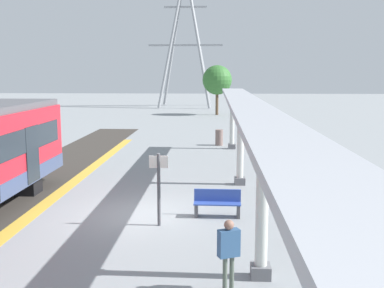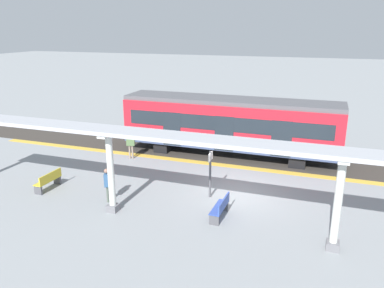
{
  "view_description": "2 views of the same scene",
  "coord_description": "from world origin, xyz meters",
  "px_view_note": "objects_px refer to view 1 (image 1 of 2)",
  "views": [
    {
      "loc": [
        2.33,
        -14.42,
        4.55
      ],
      "look_at": [
        1.48,
        2.96,
        1.86
      ],
      "focal_mm": 43.21,
      "sensor_mm": 36.0,
      "label": 1
    },
    {
      "loc": [
        16.03,
        3.43,
        7.46
      ],
      "look_at": [
        -0.24,
        -2.3,
        2.15
      ],
      "focal_mm": 35.59,
      "sensor_mm": 36.0,
      "label": 2
    }
  ],
  "objects_px": {
    "canopy_pillar_fourth": "(232,120)",
    "passenger_by_the_benches": "(229,247)",
    "bench_mid_platform": "(217,203)",
    "platform_info_sign": "(159,182)",
    "trash_bin": "(219,137)",
    "canopy_pillar_third": "(240,142)",
    "canopy_pillar_second": "(262,202)"
  },
  "relations": [
    {
      "from": "canopy_pillar_third",
      "to": "platform_info_sign",
      "type": "distance_m",
      "value": 5.97
    },
    {
      "from": "bench_mid_platform",
      "to": "trash_bin",
      "type": "distance_m",
      "value": 14.68
    },
    {
      "from": "bench_mid_platform",
      "to": "passenger_by_the_benches",
      "type": "distance_m",
      "value": 5.18
    },
    {
      "from": "platform_info_sign",
      "to": "canopy_pillar_fourth",
      "type": "bearing_deg",
      "value": 79.34
    },
    {
      "from": "bench_mid_platform",
      "to": "platform_info_sign",
      "type": "distance_m",
      "value": 2.2
    },
    {
      "from": "trash_bin",
      "to": "canopy_pillar_third",
      "type": "bearing_deg",
      "value": -85.84
    },
    {
      "from": "canopy_pillar_fourth",
      "to": "passenger_by_the_benches",
      "type": "distance_m",
      "value": 18.53
    },
    {
      "from": "trash_bin",
      "to": "platform_info_sign",
      "type": "distance_m",
      "value": 15.82
    },
    {
      "from": "canopy_pillar_third",
      "to": "bench_mid_platform",
      "type": "distance_m",
      "value": 4.6
    },
    {
      "from": "canopy_pillar_fourth",
      "to": "passenger_by_the_benches",
      "type": "bearing_deg",
      "value": -92.3
    },
    {
      "from": "canopy_pillar_third",
      "to": "canopy_pillar_second",
      "type": "bearing_deg",
      "value": -90.0
    },
    {
      "from": "canopy_pillar_second",
      "to": "canopy_pillar_third",
      "type": "bearing_deg",
      "value": 90.0
    },
    {
      "from": "platform_info_sign",
      "to": "canopy_pillar_second",
      "type": "bearing_deg",
      "value": -52.01
    },
    {
      "from": "canopy_pillar_second",
      "to": "canopy_pillar_third",
      "type": "height_order",
      "value": "same"
    },
    {
      "from": "bench_mid_platform",
      "to": "platform_info_sign",
      "type": "bearing_deg",
      "value": -150.45
    },
    {
      "from": "canopy_pillar_fourth",
      "to": "bench_mid_platform",
      "type": "bearing_deg",
      "value": -94.06
    },
    {
      "from": "canopy_pillar_fourth",
      "to": "bench_mid_platform",
      "type": "relative_size",
      "value": 2.29
    },
    {
      "from": "trash_bin",
      "to": "passenger_by_the_benches",
      "type": "distance_m",
      "value": 19.83
    },
    {
      "from": "passenger_by_the_benches",
      "to": "canopy_pillar_fourth",
      "type": "bearing_deg",
      "value": 87.7
    },
    {
      "from": "canopy_pillar_second",
      "to": "bench_mid_platform",
      "type": "bearing_deg",
      "value": 102.02
    },
    {
      "from": "platform_info_sign",
      "to": "canopy_pillar_third",
      "type": "bearing_deg",
      "value": 63.01
    },
    {
      "from": "canopy_pillar_third",
      "to": "bench_mid_platform",
      "type": "xyz_separation_m",
      "value": [
        -0.95,
        -4.31,
        -1.31
      ]
    },
    {
      "from": "platform_info_sign",
      "to": "passenger_by_the_benches",
      "type": "relative_size",
      "value": 1.41
    },
    {
      "from": "passenger_by_the_benches",
      "to": "bench_mid_platform",
      "type": "bearing_deg",
      "value": 92.28
    },
    {
      "from": "passenger_by_the_benches",
      "to": "platform_info_sign",
      "type": "bearing_deg",
      "value": 115.25
    },
    {
      "from": "canopy_pillar_fourth",
      "to": "platform_info_sign",
      "type": "relative_size",
      "value": 1.57
    },
    {
      "from": "canopy_pillar_second",
      "to": "passenger_by_the_benches",
      "type": "bearing_deg",
      "value": -137.08
    },
    {
      "from": "bench_mid_platform",
      "to": "platform_info_sign",
      "type": "height_order",
      "value": "platform_info_sign"
    },
    {
      "from": "trash_bin",
      "to": "canopy_pillar_second",
      "type": "bearing_deg",
      "value": -87.74
    },
    {
      "from": "canopy_pillar_second",
      "to": "bench_mid_platform",
      "type": "height_order",
      "value": "canopy_pillar_second"
    },
    {
      "from": "canopy_pillar_fourth",
      "to": "bench_mid_platform",
      "type": "xyz_separation_m",
      "value": [
        -0.95,
        -13.35,
        -1.31
      ]
    },
    {
      "from": "canopy_pillar_fourth",
      "to": "platform_info_sign",
      "type": "xyz_separation_m",
      "value": [
        -2.7,
        -14.34,
        -0.43
      ]
    }
  ]
}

